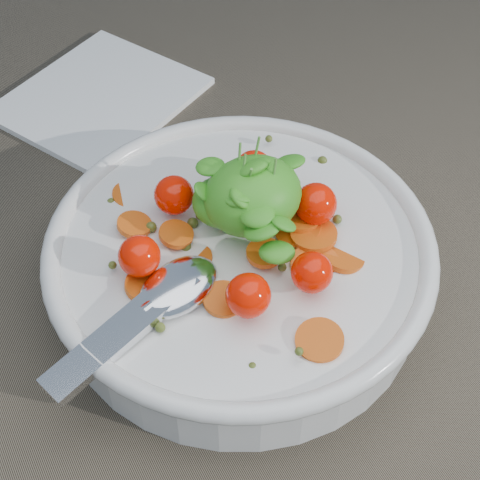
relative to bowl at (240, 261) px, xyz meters
name	(u,v)px	position (x,y,z in m)	size (l,w,h in m)	color
ground	(205,294)	(-0.03, 0.01, -0.03)	(6.00, 6.00, 0.00)	#685C4A
bowl	(240,261)	(0.00, 0.00, 0.00)	(0.30, 0.28, 0.12)	silver
napkin	(100,98)	(-0.01, 0.27, -0.03)	(0.17, 0.15, 0.01)	white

